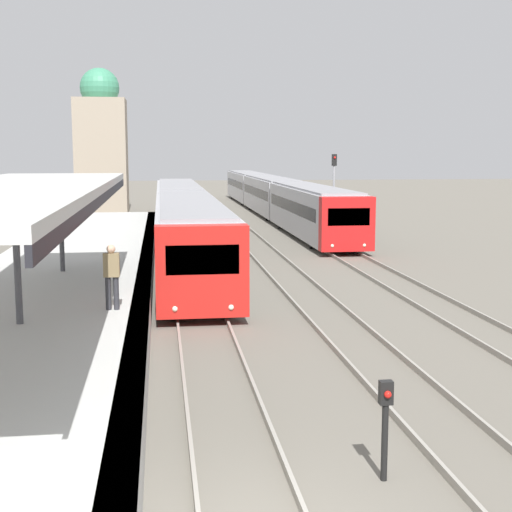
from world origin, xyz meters
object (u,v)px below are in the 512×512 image
object	(u,v)px
train_near	(183,216)
signal_mast_far	(334,184)
train_far	(271,194)
signal_post_near	(385,418)
person_on_platform	(112,273)

from	to	relation	value
train_near	signal_mast_far	world-z (taller)	signal_mast_far
train_far	signal_post_near	bearing A→B (deg)	-96.79
train_near	train_far	distance (m)	20.85
train_far	signal_post_near	world-z (taller)	train_far
train_near	signal_mast_far	xyz separation A→B (m)	(9.32, 5.56, 1.38)
signal_mast_far	train_far	bearing A→B (deg)	96.88
train_far	person_on_platform	bearing A→B (deg)	-104.76
signal_post_near	train_far	bearing A→B (deg)	83.21
train_far	signal_post_near	xyz separation A→B (m)	(-5.51, -46.31, -0.68)
person_on_platform	signal_mast_far	bearing A→B (deg)	64.25
train_near	signal_post_near	size ratio (longest dim) A/B	21.75
person_on_platform	signal_post_near	bearing A→B (deg)	-61.00
signal_post_near	train_near	bearing A→B (deg)	94.54
person_on_platform	train_near	size ratio (longest dim) A/B	0.05
person_on_platform	signal_post_near	world-z (taller)	person_on_platform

